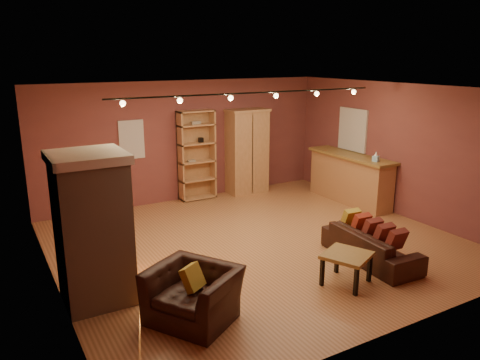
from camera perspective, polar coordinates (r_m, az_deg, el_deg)
floor at (r=8.69m, az=2.27°, el=-7.71°), size 7.00×7.00×0.00m
ceiling at (r=8.03m, az=2.48°, el=11.05°), size 7.00×7.00×0.00m
back_wall at (r=11.08m, az=-6.62°, el=4.74°), size 7.00×0.02×2.80m
left_wall at (r=7.10m, az=-22.35°, el=-2.10°), size 0.02×6.50×2.80m
right_wall at (r=10.50m, az=18.81°, el=3.47°), size 0.02×6.50×2.80m
fireplace at (r=6.70m, az=-17.45°, el=-5.69°), size 1.01×0.98×2.12m
back_window at (r=10.60m, az=-13.09°, el=4.81°), size 0.56×0.04×0.86m
bookcase at (r=11.11m, az=-5.42°, el=3.13°), size 0.87×0.34×2.13m
armoire at (r=11.58m, az=0.86°, el=3.53°), size 1.03×0.59×2.09m
bar_counter at (r=11.21m, az=13.25°, el=0.25°), size 0.63×2.37×1.13m
tissue_box at (r=10.48m, az=16.23°, el=2.67°), size 0.14×0.14×0.21m
right_window at (r=11.39m, az=13.57°, el=5.98°), size 0.05×0.90×1.00m
loveseat at (r=8.15m, az=15.69°, el=-7.02°), size 0.63×1.84×0.76m
armchair at (r=6.20m, az=-5.77°, el=-12.71°), size 1.17×1.29×0.94m
coffee_table at (r=7.26m, az=12.89°, el=-9.26°), size 0.85×0.85×0.48m
track_rail at (r=8.21m, az=1.72°, el=10.35°), size 5.20×0.09×0.13m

